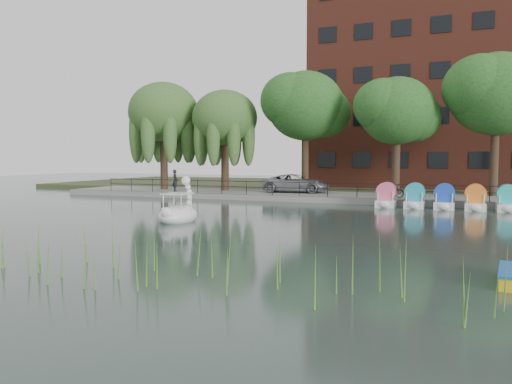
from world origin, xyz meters
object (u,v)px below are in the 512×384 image
Objects in this scene: bicycle at (392,190)px; pedestrian at (175,179)px; minivan at (296,182)px; swan_boat at (179,212)px.

bicycle is 0.87× the size of pedestrian.
bicycle is (7.42, -1.98, -0.31)m from minivan.
bicycle is 16.12m from swan_boat.
swan_boat is (-8.38, -13.76, -0.43)m from bicycle.
pedestrian is (-16.65, -0.43, 0.49)m from bicycle.
bicycle is at bearing -138.16° from pedestrian.
swan_boat is (8.26, -13.32, -0.91)m from pedestrian.
swan_boat is at bearing 162.15° from pedestrian.
swan_boat is at bearing 170.93° from minivan.
swan_boat reaches higher than bicycle.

